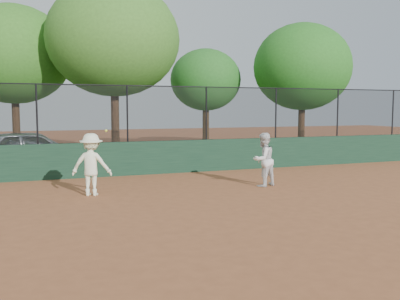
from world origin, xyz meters
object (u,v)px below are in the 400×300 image
object	(u,v)px
tree_1	(14,55)
tree_4	(303,67)
player_main	(91,165)
tree_2	(114,39)
tree_3	(206,80)
player_second	(263,160)
parked_car	(31,150)

from	to	relation	value
tree_1	tree_4	bearing A→B (deg)	-8.83
player_main	tree_2	bearing A→B (deg)	75.08
tree_1	tree_3	xyz separation A→B (m)	(9.67, 0.35, -0.94)
tree_1	tree_4	distance (m)	14.34
player_second	tree_4	size ratio (longest dim) A/B	0.24
player_second	tree_2	xyz separation A→B (m)	(-3.10, 7.92, 4.57)
tree_2	player_second	bearing A→B (deg)	-68.61
player_main	parked_car	bearing A→B (deg)	104.70
player_main	tree_1	size ratio (longest dim) A/B	0.26
parked_car	tree_2	distance (m)	6.05
tree_1	tree_2	distance (m)	4.96
parked_car	tree_2	world-z (taller)	tree_2
tree_2	tree_3	distance (m)	6.45
parked_car	tree_3	world-z (taller)	tree_3
player_second	tree_4	world-z (taller)	tree_4
tree_3	tree_4	world-z (taller)	tree_4
parked_car	tree_2	bearing A→B (deg)	-74.04
tree_1	player_main	bearing A→B (deg)	-78.04
tree_3	tree_1	bearing A→B (deg)	-177.95
tree_2	player_main	bearing A→B (deg)	-104.92
player_main	tree_2	xyz separation A→B (m)	(2.00, 7.51, 4.54)
player_main	tree_3	bearing A→B (deg)	54.41
parked_car	tree_4	size ratio (longest dim) A/B	0.68
player_second	tree_1	world-z (taller)	tree_1
player_main	tree_2	world-z (taller)	tree_2
player_second	tree_1	xyz separation A→B (m)	(-7.25, 10.56, 4.02)
parked_car	tree_2	xyz separation A→B (m)	(3.53, 1.71, 4.61)
tree_4	player_second	bearing A→B (deg)	-129.57
parked_car	player_second	bearing A→B (deg)	-143.00
tree_2	tree_4	distance (m)	10.06
player_second	tree_4	distance (m)	11.47
parked_car	player_second	distance (m)	9.08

